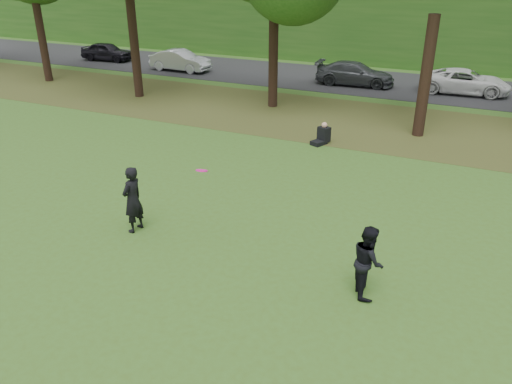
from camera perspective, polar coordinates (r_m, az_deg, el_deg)
ground at (r=11.76m, az=-11.24°, el=-8.46°), size 120.00×120.00×0.00m
leaf_litter at (r=22.58m, az=8.11°, el=8.32°), size 60.00×7.00×0.01m
street at (r=30.11m, az=12.73°, el=12.17°), size 70.00×7.00×0.02m
far_hedge at (r=35.53m, az=15.41°, el=17.88°), size 70.00×3.00×5.00m
player_left at (r=13.01m, az=-13.92°, el=-0.85°), size 0.46×0.67×1.76m
player_right at (r=10.56m, az=12.67°, el=-7.70°), size 0.87×0.95×1.59m
parked_cars at (r=29.11m, az=10.98°, el=13.17°), size 40.06×3.04×1.29m
frisbee at (r=11.28m, az=-6.22°, el=2.46°), size 0.33×0.32×0.11m
seated_person at (r=19.28m, az=7.60°, el=6.39°), size 0.67×0.83×0.83m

